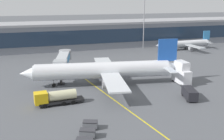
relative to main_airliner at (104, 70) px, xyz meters
name	(u,v)px	position (x,y,z in m)	size (l,w,h in m)	color
ground_plane	(127,93)	(3.43, -8.57, -4.12)	(700.00, 700.00, 0.00)	#515459
apron_lead_in_line	(104,93)	(-1.95, -6.57, -4.12)	(0.30, 80.00, 0.01)	yellow
terminal_building	(69,35)	(1.11, 61.18, 2.02)	(210.61, 20.60, 12.25)	slate
main_airliner	(104,70)	(0.00, 0.00, 0.00)	(44.48, 35.40, 12.23)	silver
jet_bridge	(63,60)	(-9.20, 12.01, 0.96)	(7.70, 18.63, 6.81)	#B2B7BC
fuel_tanker	(56,97)	(-14.37, -10.67, -2.38)	(10.91, 3.07, 3.25)	#232326
lavatory_truck	(190,93)	(15.70, -17.02, -2.70)	(3.87, 6.22, 2.50)	black
catering_lift	(181,73)	(20.49, -5.75, -1.06)	(2.86, 6.92, 6.30)	white
baggage_cart_1	(88,133)	(-11.21, -27.22, -3.34)	(3.03, 2.42, 1.48)	#595B60
baggage_cart_2	(90,125)	(-10.01, -24.26, -3.34)	(3.03, 2.42, 1.48)	#595B60
commuter_jet_far	(185,44)	(50.86, 39.46, -1.38)	(30.66, 24.23, 8.28)	#B2B7BC
apron_light_mast_0	(144,16)	(34.40, 49.22, 11.10)	(2.80, 0.50, 26.37)	gray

